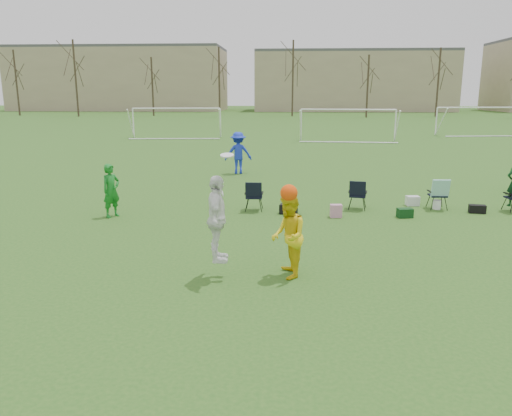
# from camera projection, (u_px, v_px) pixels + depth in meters

# --- Properties ---
(ground) EXTENTS (260.00, 260.00, 0.00)m
(ground) POSITION_uv_depth(u_px,v_px,m) (327.00, 318.00, 8.51)
(ground) COLOR #28571B
(ground) RESTS_ON ground
(fielder_green_near) EXTENTS (0.66, 0.72, 1.64)m
(fielder_green_near) POSITION_uv_depth(u_px,v_px,m) (111.00, 191.00, 15.23)
(fielder_green_near) COLOR #157721
(fielder_green_near) RESTS_ON ground
(fielder_blue) EXTENTS (1.37, 0.94, 1.94)m
(fielder_blue) POSITION_uv_depth(u_px,v_px,m) (238.00, 153.00, 23.32)
(fielder_blue) COLOR #1A30C3
(fielder_blue) RESTS_ON ground
(center_contest) EXTENTS (2.08, 1.20, 2.59)m
(center_contest) POSITION_uv_depth(u_px,v_px,m) (257.00, 228.00, 10.13)
(center_contest) COLOR white
(center_contest) RESTS_ON ground
(sideline_setup) EXTENTS (9.02, 2.11, 1.69)m
(sideline_setup) POSITION_uv_depth(u_px,v_px,m) (411.00, 195.00, 16.13)
(sideline_setup) COLOR #0E3517
(sideline_setup) RESTS_ON ground
(goal_left) EXTENTS (7.39, 0.76, 2.46)m
(goal_left) POSITION_uv_depth(u_px,v_px,m) (177.00, 114.00, 41.72)
(goal_left) COLOR white
(goal_left) RESTS_ON ground
(goal_mid) EXTENTS (7.40, 0.63, 2.46)m
(goal_mid) POSITION_uv_depth(u_px,v_px,m) (348.00, 116.00, 38.93)
(goal_mid) COLOR white
(goal_mid) RESTS_ON ground
(goal_right) EXTENTS (7.35, 1.14, 2.46)m
(goal_right) POSITION_uv_depth(u_px,v_px,m) (477.00, 113.00, 44.03)
(goal_right) COLOR white
(goal_right) RESTS_ON ground
(tree_line) EXTENTS (110.28, 3.28, 11.40)m
(tree_line) POSITION_uv_depth(u_px,v_px,m) (294.00, 83.00, 75.22)
(tree_line) COLOR #382B21
(tree_line) RESTS_ON ground
(building_row) EXTENTS (126.00, 16.00, 13.00)m
(building_row) POSITION_uv_depth(u_px,v_px,m) (325.00, 80.00, 100.04)
(building_row) COLOR tan
(building_row) RESTS_ON ground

